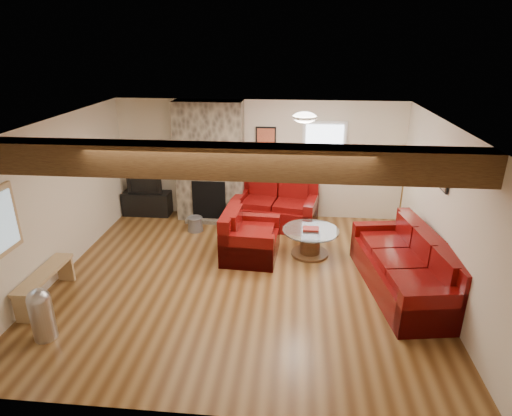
{
  "coord_description": "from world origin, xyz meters",
  "views": [
    {
      "loc": [
        0.78,
        -6.02,
        3.63
      ],
      "look_at": [
        0.17,
        0.4,
        1.08
      ],
      "focal_mm": 30.0,
      "sensor_mm": 36.0,
      "label": 1
    }
  ],
  "objects": [
    {
      "name": "armchair_red",
      "position": [
        0.04,
        0.77,
        0.43
      ],
      "size": [
        1.0,
        1.12,
        0.86
      ],
      "primitive_type": null,
      "rotation": [
        0.0,
        0.0,
        1.51
      ],
      "color": "#4E0A05",
      "rests_on": "floor"
    },
    {
      "name": "floor_lamp",
      "position": [
        2.8,
        1.8,
        1.32
      ],
      "size": [
        0.4,
        0.4,
        1.55
      ],
      "color": "#B1904A",
      "rests_on": "floor"
    },
    {
      "name": "pine_bench",
      "position": [
        -2.83,
        -0.89,
        0.23
      ],
      "size": [
        0.28,
        1.22,
        0.46
      ],
      "primitive_type": null,
      "color": "tan",
      "rests_on": "floor"
    },
    {
      "name": "pedal_bin",
      "position": [
        -2.38,
        -1.73,
        0.36
      ],
      "size": [
        0.3,
        0.3,
        0.73
      ],
      "primitive_type": null,
      "rotation": [
        0.0,
        0.0,
        0.01
      ],
      "color": "#B4B4BA",
      "rests_on": "floor"
    },
    {
      "name": "loveseat",
      "position": [
        0.4,
        2.23,
        0.44
      ],
      "size": [
        1.8,
        1.22,
        0.88
      ],
      "primitive_type": null,
      "rotation": [
        0.0,
        0.0,
        -0.17
      ],
      "color": "#4E0A05",
      "rests_on": "floor"
    },
    {
      "name": "back_window",
      "position": [
        1.35,
        2.71,
        1.55
      ],
      "size": [
        0.9,
        0.08,
        1.1
      ],
      "primitive_type": null,
      "color": "white",
      "rests_on": "room"
    },
    {
      "name": "sofa_three",
      "position": [
        2.48,
        -0.11,
        0.45
      ],
      "size": [
        1.34,
        2.47,
        0.91
      ],
      "primitive_type": null,
      "rotation": [
        0.0,
        0.0,
        -1.41
      ],
      "color": "#4E0A05",
      "rests_on": "floor"
    },
    {
      "name": "artwork_right",
      "position": [
        2.96,
        0.3,
        1.75
      ],
      "size": [
        0.06,
        0.55,
        0.42
      ],
      "primitive_type": null,
      "color": "black",
      "rests_on": "room"
    },
    {
      "name": "oak_beam",
      "position": [
        0.0,
        -1.25,
        2.31
      ],
      "size": [
        6.0,
        0.36,
        0.38
      ],
      "primitive_type": "cube",
      "color": "#351F10",
      "rests_on": "room"
    },
    {
      "name": "tv_cabinet",
      "position": [
        -2.45,
        2.53,
        0.26
      ],
      "size": [
        1.03,
        0.41,
        0.51
      ],
      "primitive_type": "cube",
      "color": "black",
      "rests_on": "floor"
    },
    {
      "name": "artwork_back",
      "position": [
        0.15,
        2.71,
        1.7
      ],
      "size": [
        0.42,
        0.06,
        0.52
      ],
      "primitive_type": null,
      "color": "black",
      "rests_on": "room"
    },
    {
      "name": "coal_bucket",
      "position": [
        -1.2,
        1.76,
        0.15
      ],
      "size": [
        0.32,
        0.32,
        0.3
      ],
      "primitive_type": null,
      "color": "slate",
      "rests_on": "floor"
    },
    {
      "name": "ceiling_dome",
      "position": [
        0.9,
        0.9,
        2.44
      ],
      "size": [
        0.4,
        0.4,
        0.18
      ],
      "primitive_type": null,
      "color": "white",
      "rests_on": "room"
    },
    {
      "name": "television",
      "position": [
        -2.45,
        2.53,
        0.73
      ],
      "size": [
        0.76,
        0.1,
        0.44
      ],
      "primitive_type": "imported",
      "color": "black",
      "rests_on": "tv_cabinet"
    },
    {
      "name": "room",
      "position": [
        0.0,
        0.0,
        1.25
      ],
      "size": [
        8.0,
        8.0,
        8.0
      ],
      "color": "brown",
      "rests_on": "ground"
    },
    {
      "name": "chimney_breast",
      "position": [
        -1.0,
        2.49,
        1.22
      ],
      "size": [
        1.4,
        0.67,
        2.5
      ],
      "color": "#3C362F",
      "rests_on": "floor"
    },
    {
      "name": "coffee_table",
      "position": [
        1.09,
        0.94,
        0.25
      ],
      "size": [
        1.0,
        1.0,
        0.52
      ],
      "color": "#422B15",
      "rests_on": "floor"
    }
  ]
}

